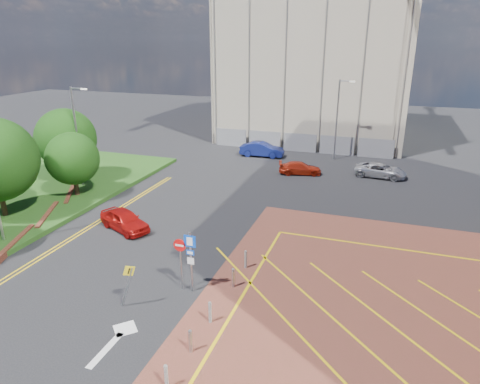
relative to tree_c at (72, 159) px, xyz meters
The scene contains 15 objects.
ground 17.10m from the tree_c, 36.53° to the right, with size 140.00×140.00×0.00m, color black.
retaining_wall 8.71m from the tree_c, 78.00° to the right, with size 6.06×20.33×0.40m.
tree_c is the anchor object (origin of this frame).
tree_d 4.30m from the tree_c, 135.00° to the left, with size 5.00×5.00×6.08m.
lamp_left_far 2.65m from the tree_c, 114.71° to the left, with size 1.53×0.16×8.00m.
lamp_back 25.19m from the tree_c, 45.68° to the left, with size 1.53×0.16×8.00m.
sign_cluster 16.53m from the tree_c, 33.16° to the right, with size 1.17×0.12×3.20m.
warning_sign 16.43m from the tree_c, 43.34° to the right, with size 0.84×0.43×2.24m.
bollard_row 19.83m from the tree_c, 36.44° to the right, with size 0.14×11.14×0.90m.
construction_building 33.81m from the tree_c, 65.77° to the left, with size 21.20×19.20×22.00m, color #B5A894.
construction_fence 24.80m from the tree_c, 54.06° to the left, with size 21.60×0.06×2.00m, color gray.
car_red_left 8.20m from the tree_c, 29.38° to the right, with size 1.60×3.98×1.36m, color #B0110F.
car_blue_back 19.70m from the tree_c, 58.71° to the left, with size 1.59×4.57×1.51m, color navy.
car_red_back 19.45m from the tree_c, 37.94° to the left, with size 1.57×3.86×1.12m, color #AA220E.
car_silver_back 26.00m from the tree_c, 30.94° to the left, with size 2.07×4.49×1.25m, color #B7B8BF.
Camera 1 is at (8.64, -15.48, 11.80)m, focal length 32.00 mm.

